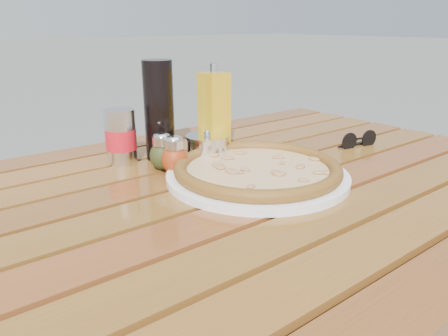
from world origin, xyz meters
TOP-DOWN VIEW (x-y plane):
  - table at (0.00, -0.00)m, footprint 1.40×0.90m
  - plate at (0.06, -0.01)m, footprint 0.43×0.43m
  - pizza at (0.06, -0.01)m, footprint 0.40×0.40m
  - pepper_shaker at (-0.04, 0.13)m, footprint 0.07×0.07m
  - oregano_shaker at (-0.05, 0.16)m, footprint 0.06×0.06m
  - dark_bottle at (-0.01, 0.24)m, footprint 0.08×0.08m
  - soda_can at (-0.10, 0.26)m, footprint 0.07×0.07m
  - olive_oil_cruet at (0.10, 0.18)m, footprint 0.06×0.06m
  - parmesan_tin at (0.06, 0.15)m, footprint 0.12×0.12m
  - sunglasses at (0.42, 0.01)m, footprint 0.11×0.04m

SIDE VIEW (x-z plane):
  - table at x=0.00m, z-range 0.30..1.05m
  - plate at x=0.06m, z-range 0.75..0.76m
  - sunglasses at x=0.42m, z-range 0.74..0.79m
  - pizza at x=0.06m, z-range 0.76..0.79m
  - parmesan_tin at x=0.06m, z-range 0.74..0.82m
  - pepper_shaker at x=-0.04m, z-range 0.75..0.83m
  - oregano_shaker at x=-0.05m, z-range 0.75..0.83m
  - soda_can at x=-0.10m, z-range 0.75..0.87m
  - olive_oil_cruet at x=0.10m, z-range 0.74..0.95m
  - dark_bottle at x=-0.01m, z-range 0.75..0.97m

